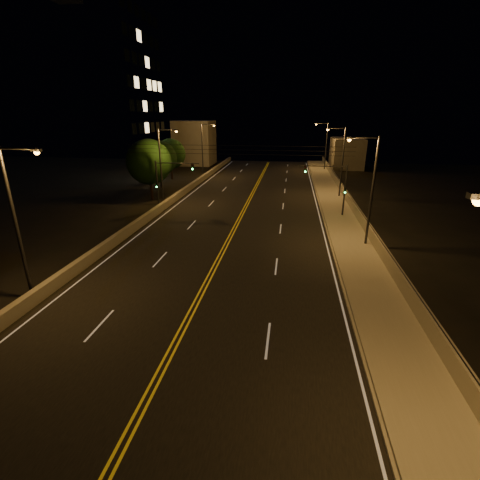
# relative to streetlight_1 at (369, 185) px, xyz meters

# --- Properties ---
(road) EXTENTS (18.00, 120.00, 0.02)m
(road) POSITION_rel_streetlight_1_xyz_m (-11.52, -4.70, -5.24)
(road) COLOR black
(road) RESTS_ON ground
(sidewalk) EXTENTS (3.60, 120.00, 0.30)m
(sidewalk) POSITION_rel_streetlight_1_xyz_m (-0.72, -4.70, -5.10)
(sidewalk) COLOR gray
(sidewalk) RESTS_ON ground
(curb) EXTENTS (0.14, 120.00, 0.15)m
(curb) POSITION_rel_streetlight_1_xyz_m (-2.59, -4.70, -5.17)
(curb) COLOR gray
(curb) RESTS_ON ground
(parapet_wall) EXTENTS (0.30, 120.00, 1.00)m
(parapet_wall) POSITION_rel_streetlight_1_xyz_m (0.93, -4.70, -4.45)
(parapet_wall) COLOR gray
(parapet_wall) RESTS_ON sidewalk
(jersey_barrier) EXTENTS (0.45, 120.00, 0.85)m
(jersey_barrier) POSITION_rel_streetlight_1_xyz_m (-21.00, -4.70, -4.82)
(jersey_barrier) COLOR gray
(jersey_barrier) RESTS_ON ground
(distant_building_right) EXTENTS (6.00, 10.00, 5.93)m
(distant_building_right) POSITION_rel_streetlight_1_xyz_m (4.98, 47.62, -2.28)
(distant_building_right) COLOR gray
(distant_building_right) RESTS_ON ground
(distant_building_left) EXTENTS (8.00, 8.00, 9.26)m
(distant_building_left) POSITION_rel_streetlight_1_xyz_m (-27.52, 47.92, -0.62)
(distant_building_left) COLOR gray
(distant_building_left) RESTS_ON ground
(parapet_rail) EXTENTS (0.06, 120.00, 0.06)m
(parapet_rail) POSITION_rel_streetlight_1_xyz_m (0.93, -4.70, -3.92)
(parapet_rail) COLOR black
(parapet_rail) RESTS_ON parapet_wall
(lane_markings) EXTENTS (17.32, 116.00, 0.00)m
(lane_markings) POSITION_rel_streetlight_1_xyz_m (-11.52, -4.77, -5.22)
(lane_markings) COLOR silver
(lane_markings) RESTS_ON road
(streetlight_1) EXTENTS (2.55, 0.28, 9.08)m
(streetlight_1) POSITION_rel_streetlight_1_xyz_m (0.00, 0.00, 0.00)
(streetlight_1) COLOR #2D2D33
(streetlight_1) RESTS_ON ground
(streetlight_2) EXTENTS (2.55, 0.28, 9.08)m
(streetlight_2) POSITION_rel_streetlight_1_xyz_m (0.00, 18.38, 0.00)
(streetlight_2) COLOR #2D2D33
(streetlight_2) RESTS_ON ground
(streetlight_3) EXTENTS (2.55, 0.28, 9.08)m
(streetlight_3) POSITION_rel_streetlight_1_xyz_m (0.00, 42.47, 0.00)
(streetlight_3) COLOR #2D2D33
(streetlight_3) RESTS_ON ground
(streetlight_4) EXTENTS (2.55, 0.28, 9.08)m
(streetlight_4) POSITION_rel_streetlight_1_xyz_m (-21.44, -11.93, 0.00)
(streetlight_4) COLOR #2D2D33
(streetlight_4) RESTS_ON ground
(streetlight_5) EXTENTS (2.55, 0.28, 9.08)m
(streetlight_5) POSITION_rel_streetlight_1_xyz_m (-21.44, 11.33, 0.00)
(streetlight_5) COLOR #2D2D33
(streetlight_5) RESTS_ON ground
(streetlight_6) EXTENTS (2.55, 0.28, 9.08)m
(streetlight_6) POSITION_rel_streetlight_1_xyz_m (-21.44, 31.65, 0.00)
(streetlight_6) COLOR #2D2D33
(streetlight_6) RESTS_ON ground
(traffic_signal_right) EXTENTS (5.11, 0.31, 5.69)m
(traffic_signal_right) POSITION_rel_streetlight_1_xyz_m (-1.57, 8.77, -1.61)
(traffic_signal_right) COLOR #2D2D33
(traffic_signal_right) RESTS_ON ground
(traffic_signal_left) EXTENTS (5.11, 0.31, 5.69)m
(traffic_signal_left) POSITION_rel_streetlight_1_xyz_m (-20.27, 8.77, -1.61)
(traffic_signal_left) COLOR #2D2D33
(traffic_signal_left) RESTS_ON ground
(overhead_wires) EXTENTS (22.00, 0.03, 0.83)m
(overhead_wires) POSITION_rel_streetlight_1_xyz_m (-11.52, 4.80, 2.15)
(overhead_wires) COLOR black
(building_tower) EXTENTS (24.00, 15.00, 28.03)m
(building_tower) POSITION_rel_streetlight_1_xyz_m (-41.72, 28.58, 8.19)
(building_tower) COLOR gray
(building_tower) RESTS_ON ground
(tree_0) EXTENTS (5.71, 5.71, 7.73)m
(tree_0) POSITION_rel_streetlight_1_xyz_m (-24.20, 13.87, -0.37)
(tree_0) COLOR black
(tree_0) RESTS_ON ground
(tree_1) EXTENTS (5.14, 5.14, 6.97)m
(tree_1) POSITION_rel_streetlight_1_xyz_m (-25.82, 21.74, -0.86)
(tree_1) COLOR black
(tree_1) RESTS_ON ground
(tree_2) EXTENTS (5.02, 5.02, 6.80)m
(tree_2) POSITION_rel_streetlight_1_xyz_m (-26.53, 28.80, -0.96)
(tree_2) COLOR black
(tree_2) RESTS_ON ground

